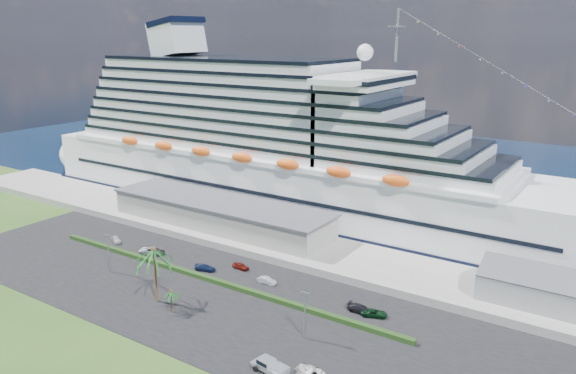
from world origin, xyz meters
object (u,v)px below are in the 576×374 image
Objects in this scene: pickup_truck at (270,366)px; boat_trailer at (313,373)px; parked_car_3 at (205,268)px; cruise_ship at (284,152)px.

pickup_truck reaches higher than boat_trailer.
pickup_truck is 6.54m from boat_trailer.
boat_trailer reaches higher than parked_car_3.
parked_car_3 is at bearing -77.69° from cruise_ship.
parked_car_3 is 0.73× the size of pickup_truck.
cruise_ship is at bearing 126.74° from boat_trailer.
boat_trailer is (6.23, 1.98, 0.02)m from pickup_truck.
parked_car_3 is 43.93m from boat_trailer.
pickup_truck is at bearing -141.85° from parked_car_3.
pickup_truck is at bearing -162.39° from boat_trailer.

